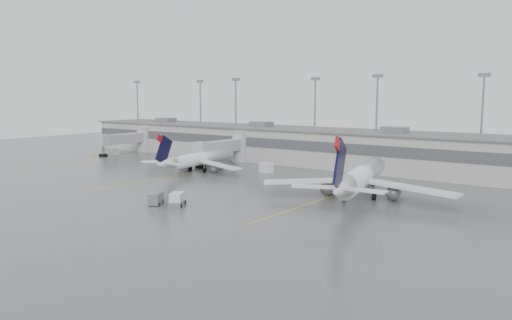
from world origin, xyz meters
The scene contains 17 objects.
ground centered at (0.00, 0.00, 0.00)m, with size 260.00×260.00×0.00m, color #4B4B4D.
terminal centered at (-0.01, 57.98, 4.17)m, with size 152.00×17.00×9.45m.
light_masts centered at (0.00, 63.75, 12.03)m, with size 142.40×8.00×20.60m.
jet_bridge_left centered at (-55.50, 45.72, 3.87)m, with size 4.00×17.20×7.00m.
jet_bridge_right centered at (-20.50, 45.72, 3.87)m, with size 4.00×17.20×7.00m.
stand_markings centered at (0.00, 24.00, 0.01)m, with size 105.25×40.00×0.01m.
jet_mid_left centered at (-17.58, 32.27, 2.72)m, with size 23.97×27.02×8.76m.
jet_mid_right centered at (21.70, 27.41, 3.41)m, with size 29.34×33.30×10.96m.
baggage_tug centered at (2.89, 6.17, 0.77)m, with size 3.14×3.59×1.97m.
baggage_cart centered at (-0.31, 4.97, 0.92)m, with size 2.72×3.15×1.76m.
gse_uld_a centered at (-56.87, 40.83, 0.79)m, with size 2.23×1.49×1.58m, color silver.
gse_uld_b centered at (-5.40, 39.90, 0.97)m, with size 2.75×1.83×1.95m, color silver.
gse_uld_c centered at (17.01, 38.50, 0.80)m, with size 2.27×1.52×1.61m, color silver.
gse_loader centered at (-24.90, 42.67, 1.04)m, with size 2.08×3.33×2.08m, color slate.
cone_a centered at (-57.89, 34.84, 0.32)m, with size 0.41×0.41×0.65m, color orange.
cone_b centered at (-15.06, 35.26, 0.36)m, with size 0.45×0.45×0.72m, color orange.
cone_c centered at (10.12, 38.46, 0.35)m, with size 0.44×0.44×0.70m, color orange.
Camera 1 is at (54.91, -43.78, 16.03)m, focal length 35.00 mm.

